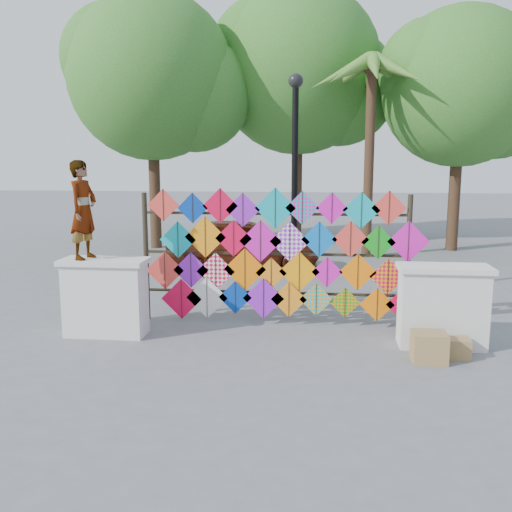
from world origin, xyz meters
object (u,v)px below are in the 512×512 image
object	(u,v)px
sedan	(242,244)
lamppost	(295,169)
kite_rack	(275,256)
vendor_woman	(83,210)

from	to	relation	value
sedan	lamppost	distance (m)	4.40
kite_rack	sedan	size ratio (longest dim) A/B	1.24
vendor_woman	lamppost	size ratio (longest dim) A/B	0.36
sedan	lamppost	xyz separation A→B (m)	(1.50, -3.62, 2.01)
vendor_woman	sedan	distance (m)	6.25
kite_rack	lamppost	xyz separation A→B (m)	(0.26, 1.28, 1.48)
kite_rack	sedan	bearing A→B (deg)	104.17
sedan	lamppost	size ratio (longest dim) A/B	0.90
kite_rack	sedan	xyz separation A→B (m)	(-1.24, 4.90, -0.53)
sedan	lamppost	bearing A→B (deg)	-163.53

